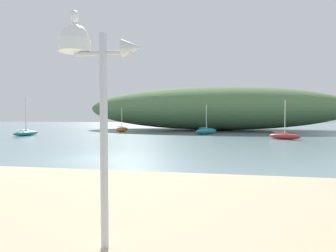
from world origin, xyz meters
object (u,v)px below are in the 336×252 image
at_px(sailboat_outer_mooring, 285,136).
at_px(sailboat_far_right, 122,129).
at_px(seagull_on_radar, 75,16).
at_px(sailboat_west_reach, 26,133).
at_px(mast_structure, 88,66).
at_px(sailboat_near_shore, 206,131).

bearing_deg(sailboat_outer_mooring, sailboat_far_right, 156.66).
distance_m(seagull_on_radar, sailboat_west_reach, 28.91).
distance_m(sailboat_far_right, sailboat_west_reach, 11.07).
bearing_deg(seagull_on_radar, sailboat_far_right, 108.03).
height_order(seagull_on_radar, sailboat_west_reach, sailboat_west_reach).
relative_size(mast_structure, sailboat_west_reach, 0.88).
height_order(seagull_on_radar, sailboat_outer_mooring, seagull_on_radar).
relative_size(sailboat_far_right, sailboat_west_reach, 0.75).
relative_size(mast_structure, seagull_on_radar, 9.31).
distance_m(sailboat_far_right, sailboat_outer_mooring, 19.46).
xyz_separation_m(sailboat_west_reach, sailboat_near_shore, (18.22, 5.72, 0.07)).
relative_size(seagull_on_radar, sailboat_outer_mooring, 0.11).
bearing_deg(sailboat_near_shore, seagull_on_radar, -91.32).
xyz_separation_m(mast_structure, sailboat_west_reach, (-17.79, 22.71, -2.74)).
bearing_deg(sailboat_near_shore, sailboat_outer_mooring, -36.56).
distance_m(sailboat_far_right, sailboat_near_shore, 10.94).
bearing_deg(sailboat_far_right, mast_structure, -71.62).
xyz_separation_m(mast_structure, seagull_on_radar, (-0.22, 0.02, 0.78)).
bearing_deg(mast_structure, sailboat_outer_mooring, 71.74).
xyz_separation_m(seagull_on_radar, sailboat_far_right, (-10.02, 30.80, -3.49)).
distance_m(mast_structure, sailboat_far_right, 32.59).
xyz_separation_m(sailboat_near_shore, sailboat_outer_mooring, (7.19, -5.33, -0.05)).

